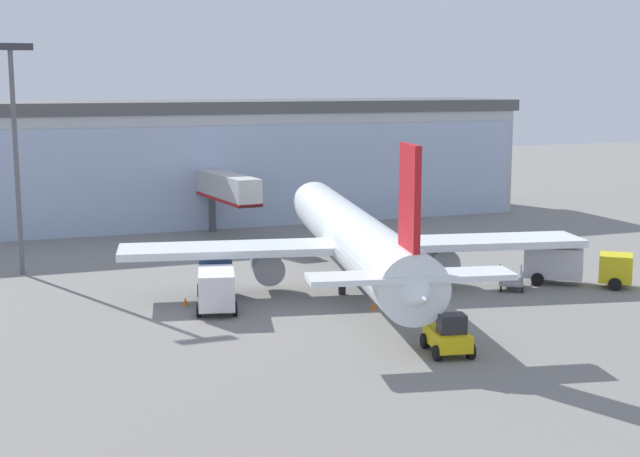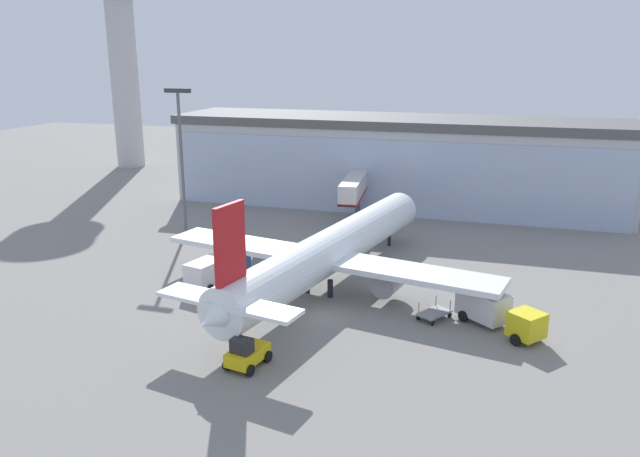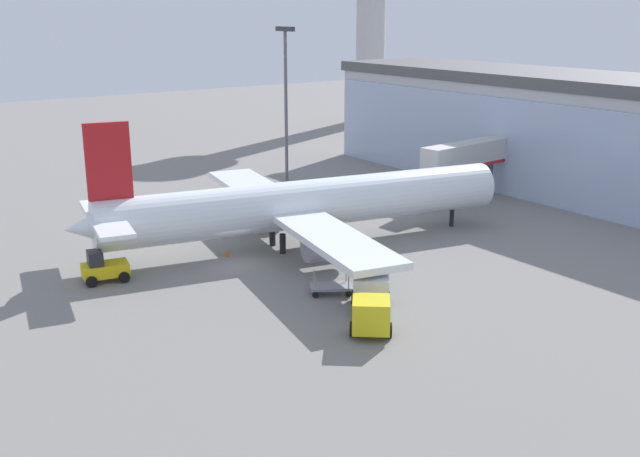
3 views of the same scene
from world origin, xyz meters
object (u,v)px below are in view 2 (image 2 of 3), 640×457
(apron_light_mast, at_px, (181,148))
(catering_truck, at_px, (217,269))
(airplane, at_px, (330,251))
(control_tower, at_px, (121,38))
(pushback_tug, at_px, (247,354))
(baggage_cart, at_px, (434,313))
(fuel_truck, at_px, (497,311))
(safety_cone_nose, at_px, (295,309))
(safety_cone_wingtip, at_px, (205,275))
(jet_bridge, at_px, (354,188))

(apron_light_mast, bearing_deg, catering_truck, -53.44)
(apron_light_mast, height_order, catering_truck, apron_light_mast)
(airplane, bearing_deg, control_tower, 58.07)
(pushback_tug, bearing_deg, airplane, 6.18)
(apron_light_mast, bearing_deg, baggage_cart, -28.98)
(pushback_tug, bearing_deg, catering_truck, 43.56)
(catering_truck, distance_m, baggage_cart, 20.61)
(fuel_truck, bearing_deg, apron_light_mast, -166.58)
(apron_light_mast, relative_size, catering_truck, 2.23)
(safety_cone_nose, bearing_deg, catering_truck, 154.63)
(control_tower, xyz_separation_m, fuel_truck, (68.04, -56.71, -21.94))
(pushback_tug, bearing_deg, safety_cone_nose, 10.28)
(pushback_tug, bearing_deg, safety_cone_wingtip, 46.43)
(catering_truck, relative_size, safety_cone_wingtip, 13.85)
(apron_light_mast, height_order, fuel_truck, apron_light_mast)
(airplane, bearing_deg, baggage_cart, -102.02)
(jet_bridge, bearing_deg, pushback_tug, 176.91)
(jet_bridge, distance_m, pushback_tug, 38.55)
(fuel_truck, bearing_deg, catering_truck, -147.25)
(control_tower, relative_size, safety_cone_wingtip, 67.44)
(control_tower, bearing_deg, jet_bridge, -30.33)
(jet_bridge, distance_m, apron_light_mast, 21.50)
(baggage_cart, height_order, safety_cone_nose, baggage_cart)
(airplane, bearing_deg, catering_truck, 112.92)
(airplane, distance_m, baggage_cart, 11.42)
(apron_light_mast, xyz_separation_m, safety_cone_nose, (20.07, -19.14, -9.93))
(catering_truck, bearing_deg, fuel_truck, -82.59)
(catering_truck, bearing_deg, control_tower, 52.99)
(jet_bridge, bearing_deg, catering_truck, 157.68)
(baggage_cart, bearing_deg, catering_truck, 114.22)
(control_tower, xyz_separation_m, apron_light_mast, (31.80, -38.78, -13.20))
(apron_light_mast, distance_m, safety_cone_nose, 29.46)
(jet_bridge, relative_size, safety_cone_nose, 20.80)
(jet_bridge, relative_size, control_tower, 0.31)
(airplane, relative_size, baggage_cart, 11.62)
(control_tower, height_order, airplane, control_tower)
(airplane, xyz_separation_m, pushback_tug, (-1.54, -16.14, -2.51))
(catering_truck, relative_size, safety_cone_nose, 13.85)
(jet_bridge, height_order, airplane, airplane)
(airplane, distance_m, safety_cone_wingtip, 12.60)
(airplane, relative_size, fuel_truck, 5.33)
(airplane, height_order, catering_truck, airplane)
(jet_bridge, bearing_deg, baggage_cart, -159.30)
(control_tower, distance_m, catering_truck, 72.03)
(jet_bridge, bearing_deg, safety_cone_nose, 178.07)
(apron_light_mast, xyz_separation_m, baggage_cart, (31.43, -17.41, -9.70))
(control_tower, distance_m, fuel_truck, 91.25)
(jet_bridge, height_order, safety_cone_nose, jet_bridge)
(fuel_truck, distance_m, pushback_tug, 19.81)
(safety_cone_wingtip, bearing_deg, catering_truck, -31.60)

